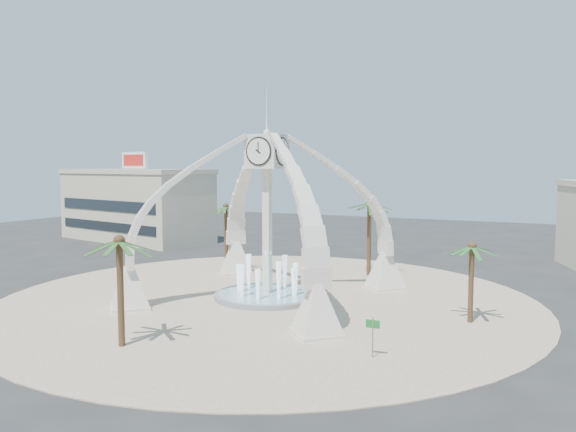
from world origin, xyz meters
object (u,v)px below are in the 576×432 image
at_px(palm_east, 472,247).
at_px(palm_north, 369,204).
at_px(fountain, 267,295).
at_px(street_sign, 373,329).
at_px(palm_south, 119,242).
at_px(clock_tower, 267,213).
at_px(palm_west, 226,208).

distance_m(palm_east, palm_north, 16.23).
height_order(fountain, palm_north, palm_north).
relative_size(fountain, street_sign, 3.64).
bearing_deg(palm_east, palm_south, -141.07).
distance_m(fountain, palm_east, 15.46).
bearing_deg(palm_north, fountain, -108.94).
xyz_separation_m(clock_tower, palm_west, (-8.43, 7.52, -0.35)).
bearing_deg(palm_west, palm_south, -72.70).
distance_m(clock_tower, palm_east, 14.85).
relative_size(fountain, palm_east, 1.43).
bearing_deg(street_sign, clock_tower, 135.84).
relative_size(clock_tower, palm_east, 3.21).
bearing_deg(palm_north, clock_tower, -108.94).
xyz_separation_m(fountain, palm_south, (-1.85, -13.61, 5.56)).
xyz_separation_m(palm_west, palm_south, (6.58, -21.13, -0.30)).
xyz_separation_m(clock_tower, street_sign, (11.21, -9.35, -4.92)).
distance_m(fountain, street_sign, 14.65).
bearing_deg(palm_north, street_sign, -71.51).
bearing_deg(palm_east, fountain, 179.26).
height_order(fountain, palm_east, palm_east).
relative_size(palm_east, palm_south, 0.84).
bearing_deg(palm_north, palm_west, -160.61).
distance_m(palm_west, palm_north, 13.28).
bearing_deg(fountain, palm_east, -0.74).
distance_m(clock_tower, palm_south, 13.75).
distance_m(palm_east, street_sign, 10.36).
relative_size(palm_east, palm_north, 0.75).
height_order(clock_tower, palm_west, clock_tower).
distance_m(clock_tower, fountain, 6.20).
bearing_deg(palm_east, palm_north, 131.35).
height_order(fountain, palm_west, palm_west).
height_order(palm_east, palm_south, palm_south).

